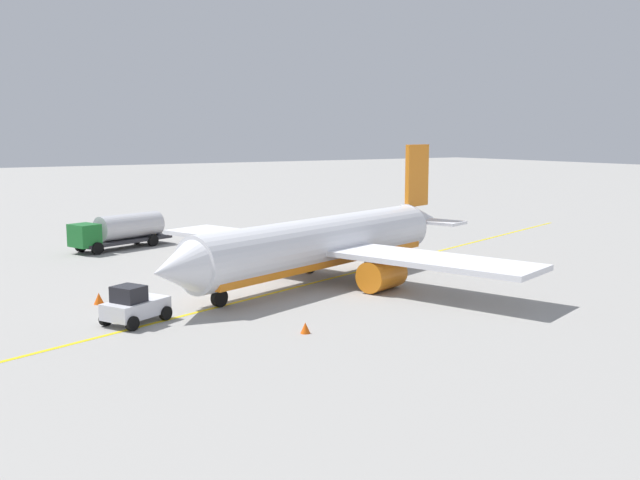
% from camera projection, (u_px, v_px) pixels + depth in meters
% --- Properties ---
extents(ground_plane, '(400.00, 400.00, 0.00)m').
position_uv_depth(ground_plane, '(320.00, 281.00, 51.42)').
color(ground_plane, '#9E9B96').
extents(airplane, '(30.21, 31.29, 9.62)m').
position_uv_depth(airplane, '(324.00, 244.00, 51.42)').
color(airplane, white).
rests_on(airplane, ground).
extents(fuel_tanker, '(10.11, 5.64, 3.15)m').
position_uv_depth(fuel_tanker, '(120.00, 230.00, 65.88)').
color(fuel_tanker, '#2D2D33').
rests_on(fuel_tanker, ground).
extents(pushback_tug, '(4.12, 3.60, 2.20)m').
position_uv_depth(pushback_tug, '(134.00, 306.00, 39.86)').
color(pushback_tug, silver).
rests_on(pushback_tug, ground).
extents(refueling_worker, '(0.62, 0.62, 1.71)m').
position_uv_depth(refueling_worker, '(207.00, 244.00, 63.68)').
color(refueling_worker, navy).
rests_on(refueling_worker, ground).
extents(safety_cone_nose, '(0.54, 0.54, 0.59)m').
position_uv_depth(safety_cone_nose, '(305.00, 328.00, 37.95)').
color(safety_cone_nose, '#F2590F').
rests_on(safety_cone_nose, ground).
extents(safety_cone_wingtip, '(0.64, 0.64, 0.71)m').
position_uv_depth(safety_cone_wingtip, '(99.00, 298.00, 44.47)').
color(safety_cone_wingtip, '#F2590F').
rests_on(safety_cone_wingtip, ground).
extents(taxi_line_marking, '(83.33, 28.74, 0.01)m').
position_uv_depth(taxi_line_marking, '(320.00, 281.00, 51.42)').
color(taxi_line_marking, yellow).
rests_on(taxi_line_marking, ground).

